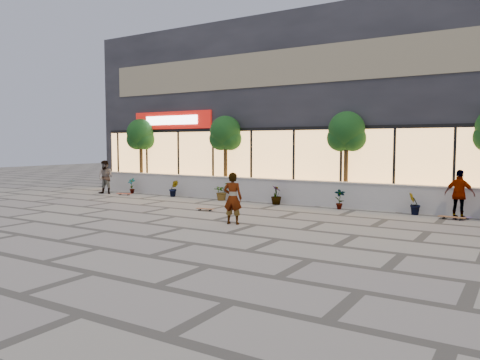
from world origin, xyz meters
The scene contains 19 objects.
ground centered at (0.00, 0.00, 0.00)m, with size 80.00×80.00×0.00m, color gray.
planter_wall centered at (0.00, 7.00, 0.52)m, with size 22.00×0.42×1.04m.
retail_building centered at (0.00, 12.49, 4.25)m, with size 24.00×9.17×8.50m.
shrub_a centered at (-8.50, 6.45, 0.41)m, with size 0.43×0.29×0.81m, color #133C15.
shrub_b centered at (-5.70, 6.45, 0.41)m, with size 0.45×0.36×0.81m, color #133C15.
shrub_c centered at (-2.90, 6.45, 0.41)m, with size 0.73×0.63×0.81m, color #133C15.
shrub_d centered at (-0.10, 6.45, 0.41)m, with size 0.45×0.45×0.81m, color #133C15.
shrub_e centered at (2.70, 6.45, 0.41)m, with size 0.43×0.29×0.81m, color #133C15.
shrub_f centered at (5.50, 6.45, 0.41)m, with size 0.45×0.36×0.81m, color #133C15.
tree_west centered at (-9.00, 7.70, 2.99)m, with size 1.60×1.50×3.92m.
tree_midwest centered at (-3.50, 7.70, 2.99)m, with size 1.60×1.50×3.92m.
tree_mideast centered at (2.50, 7.70, 2.99)m, with size 1.60×1.50×3.92m.
skater_center centered at (0.94, 1.37, 0.83)m, with size 0.61×0.40×1.67m, color silver.
skater_left centered at (-9.49, 5.60, 0.86)m, with size 0.84×0.65×1.72m, color #9A8E63.
skater_right_near centered at (7.00, 6.30, 0.85)m, with size 0.99×0.41×1.70m, color silver.
skateboard_center centered at (-1.59, 3.36, 0.07)m, with size 0.74×0.32×0.09m.
skateboard_left centered at (-8.24, 5.64, 0.08)m, with size 0.80×0.36×0.09m.
skateboard_right_near centered at (6.82, 6.01, 0.09)m, with size 0.88×0.30×0.10m.
skateboard_right_far centered at (7.08, 6.20, 0.07)m, with size 0.67×0.55×0.08m.
Camera 1 is at (8.91, -11.16, 2.58)m, focal length 35.00 mm.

